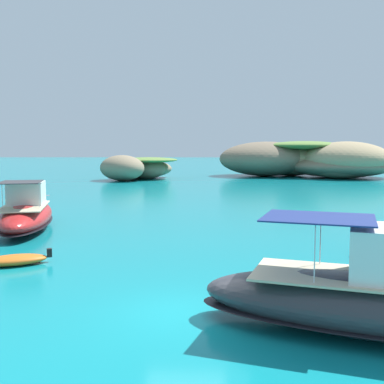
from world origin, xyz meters
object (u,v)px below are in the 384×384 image
islet_large (311,161)px  motorboat_red (26,214)px  islet_small (138,168)px  dinghy_tender (15,260)px

islet_large → motorboat_red: islet_large is taller
islet_small → islet_large: bearing=11.8°
islet_small → dinghy_tender: (1.71, -51.41, -1.51)m
islet_large → islet_small: (-27.45, -5.74, -0.88)m
islet_large → dinghy_tender: islet_large is taller
islet_large → motorboat_red: (-28.37, -48.78, -1.68)m
islet_large → motorboat_red: size_ratio=3.15×
dinghy_tender → islet_small: bearing=91.9°
islet_large → motorboat_red: bearing=-120.2°
islet_large → islet_small: bearing=-168.2°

